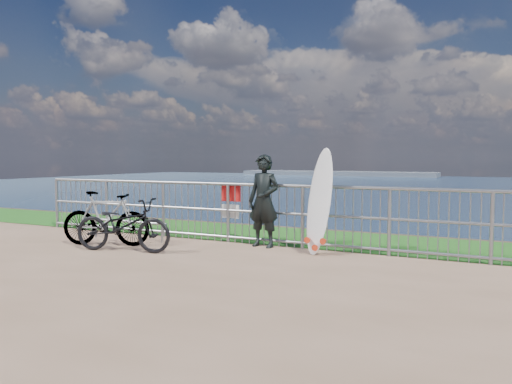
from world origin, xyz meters
The scene contains 8 objects.
grass_strip centered at (0.00, 2.70, 0.01)m, with size 120.00×120.00×0.00m, color #195417.
seascape centered at (-43.75, 147.49, -4.03)m, with size 260.00×260.00×5.00m.
railing centered at (0.01, 1.60, 0.58)m, with size 10.06×0.10×1.13m.
surfer centered at (0.32, 1.45, 0.83)m, with size 0.60×0.40×1.65m, color black.
surfboard centered at (1.42, 1.26, 0.82)m, with size 0.57×0.54×1.78m.
bicycle_near centered at (-1.63, -0.02, 0.46)m, with size 0.61×1.74×0.91m, color black.
bicycle_far centered at (-2.30, 0.28, 0.49)m, with size 0.46×1.64×0.99m, color black.
bike_rack centered at (-2.38, 0.96, 0.32)m, with size 1.85×0.05×0.38m.
Camera 1 is at (4.13, -6.53, 1.60)m, focal length 35.00 mm.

